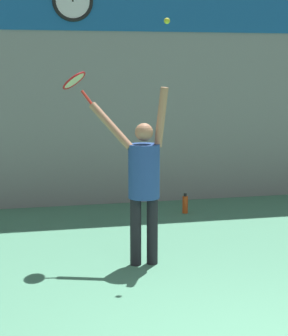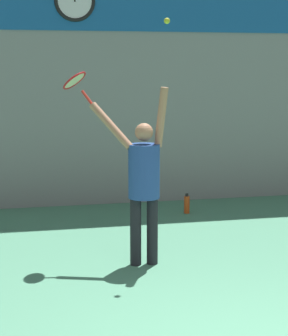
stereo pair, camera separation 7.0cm
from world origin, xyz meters
The scene contains 7 objects.
back_wall centered at (0.00, 6.18, 2.50)m, with size 18.00×0.10×5.00m.
sponsor_banner centered at (0.00, 6.12, 3.32)m, with size 7.87×0.02×0.92m.
scoreboard_clock centered at (-0.90, 6.10, 3.32)m, with size 0.65×0.06×0.65m.
tennis_player centered at (-0.49, 2.88, 1.04)m, with size 0.88×0.55×2.07m.
tennis_racket centered at (-1.21, 3.30, 2.12)m, with size 0.41×0.41×0.39m.
tennis_ball centered at (-0.25, 2.78, 2.79)m, with size 0.07×0.07×0.07m.
water_bottle centered at (0.72, 5.20, 0.14)m, with size 0.09×0.09×0.32m.
Camera 2 is at (-1.97, -3.82, 2.28)m, focal length 65.00 mm.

